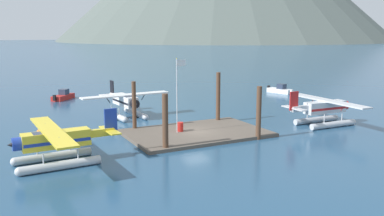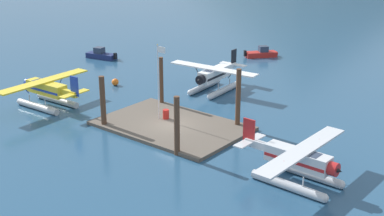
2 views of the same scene
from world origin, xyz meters
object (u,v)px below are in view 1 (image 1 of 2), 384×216
fuel_drum (180,127)px  boat_red_open_north (64,96)px  seaplane_silver_stbd_aft (325,110)px  seaplane_yellow_port_aft (56,144)px  boat_white_open_east (281,90)px  mooring_buoy (41,133)px  seaplane_white_bow_left (125,104)px  flagpole (178,88)px

fuel_drum → boat_red_open_north: 27.59m
seaplane_silver_stbd_aft → seaplane_yellow_port_aft: same height
fuel_drum → seaplane_yellow_port_aft: 12.82m
seaplane_silver_stbd_aft → boat_red_open_north: size_ratio=2.50×
boat_white_open_east → seaplane_yellow_port_aft: bearing=-150.6°
fuel_drum → mooring_buoy: 13.07m
mooring_buoy → seaplane_white_bow_left: size_ratio=0.08×
fuel_drum → seaplane_yellow_port_aft: bearing=-160.7°
boat_red_open_north → boat_white_open_east: 33.87m
fuel_drum → flagpole: bearing=-136.7°
mooring_buoy → boat_white_open_east: boat_white_open_east is taller
mooring_buoy → boat_white_open_east: bearing=17.9°
flagpole → seaplane_yellow_port_aft: 12.65m
flagpole → seaplane_white_bow_left: bearing=98.9°
boat_white_open_east → flagpole: bearing=-146.4°
seaplane_silver_stbd_aft → seaplane_yellow_port_aft: size_ratio=1.00×
fuel_drum → boat_red_open_north: size_ratio=0.21×
boat_red_open_north → boat_white_open_east: (32.52, -9.46, 0.00)m
mooring_buoy → seaplane_yellow_port_aft: 9.31m
seaplane_silver_stbd_aft → seaplane_yellow_port_aft: 27.37m
fuel_drum → seaplane_silver_stbd_aft: 15.66m
seaplane_silver_stbd_aft → seaplane_white_bow_left: 22.09m
seaplane_yellow_port_aft → boat_white_open_east: bearing=29.4°
fuel_drum → seaplane_silver_stbd_aft: size_ratio=0.08×
flagpole → seaplane_silver_stbd_aft: 16.25m
seaplane_yellow_port_aft → boat_white_open_east: seaplane_yellow_port_aft is taller
boat_red_open_north → seaplane_silver_stbd_aft: bearing=-54.7°
fuel_drum → boat_white_open_east: (26.36, 17.43, -0.25)m
boat_red_open_north → fuel_drum: bearing=-77.1°
boat_white_open_east → seaplane_silver_stbd_aft: bearing=-118.1°
seaplane_silver_stbd_aft → seaplane_white_bow_left: size_ratio=1.00×
seaplane_silver_stbd_aft → fuel_drum: bearing=167.7°
boat_white_open_east → boat_red_open_north: bearing=163.8°
flagpole → boat_white_open_east: (26.77, 17.81, -4.11)m
flagpole → fuel_drum: 3.90m
seaplane_silver_stbd_aft → seaplane_yellow_port_aft: bearing=-178.2°
seaplane_yellow_port_aft → boat_white_open_east: 44.13m
mooring_buoy → seaplane_silver_stbd_aft: size_ratio=0.08×
seaplane_yellow_port_aft → seaplane_white_bow_left: bearing=55.5°
seaplane_white_bow_left → seaplane_yellow_port_aft: bearing=-124.5°
mooring_buoy → seaplane_silver_stbd_aft: 28.62m
mooring_buoy → seaplane_silver_stbd_aft: bearing=-17.0°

